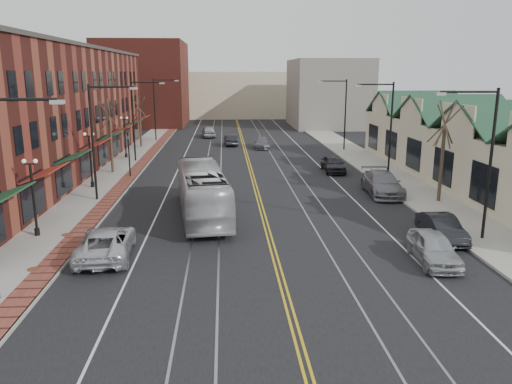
{
  "coord_description": "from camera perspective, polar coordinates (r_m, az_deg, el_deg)",
  "views": [
    {
      "loc": [
        -2.42,
        -18.92,
        8.91
      ],
      "look_at": [
        -0.59,
        9.75,
        2.0
      ],
      "focal_mm": 35.0,
      "sensor_mm": 36.0,
      "label": 1
    }
  ],
  "objects": [
    {
      "name": "building_right",
      "position": [
        44.45,
        23.8,
        3.82
      ],
      "size": [
        8.0,
        36.0,
        4.6
      ],
      "primitive_type": "cube",
      "color": "beige",
      "rests_on": "ground"
    },
    {
      "name": "transit_bus",
      "position": [
        31.67,
        -6.15,
        0.03
      ],
      "size": [
        3.97,
        11.48,
        3.13
      ],
      "primitive_type": "imported",
      "rotation": [
        0.0,
        0.0,
        3.26
      ],
      "color": "#B6B6B8",
      "rests_on": "ground"
    },
    {
      "name": "parked_suv",
      "position": [
        25.73,
        -16.78,
        -5.56
      ],
      "size": [
        2.88,
        5.56,
        1.5
      ],
      "primitive_type": "imported",
      "rotation": [
        0.0,
        0.0,
        3.22
      ],
      "color": "silver",
      "rests_on": "ground"
    },
    {
      "name": "streetlight_l_1",
      "position": [
        36.18,
        -17.56,
        6.74
      ],
      "size": [
        3.33,
        0.25,
        8.0
      ],
      "color": "black",
      "rests_on": "sidewalk_left"
    },
    {
      "name": "ground",
      "position": [
        21.05,
        3.35,
        -11.54
      ],
      "size": [
        160.0,
        160.0,
        0.0
      ],
      "primitive_type": "plane",
      "color": "black",
      "rests_on": "ground"
    },
    {
      "name": "manhole_far",
      "position": [
        29.64,
        -20.78,
        -4.56
      ],
      "size": [
        0.6,
        0.6,
        0.02
      ],
      "primitive_type": "cylinder",
      "color": "#592D19",
      "rests_on": "sidewalk_left"
    },
    {
      "name": "parked_car_b",
      "position": [
        28.94,
        20.45,
        -3.86
      ],
      "size": [
        1.48,
        4.19,
        1.38
      ],
      "primitive_type": "imported",
      "rotation": [
        0.0,
        0.0,
        -0.01
      ],
      "color": "black",
      "rests_on": "ground"
    },
    {
      "name": "streetlight_r_0",
      "position": [
        28.59,
        24.56,
        4.49
      ],
      "size": [
        3.33,
        0.25,
        8.0
      ],
      "color": "black",
      "rests_on": "sidewalk_right"
    },
    {
      "name": "building_left",
      "position": [
        48.94,
        -23.72,
        8.4
      ],
      "size": [
        10.0,
        50.0,
        11.0
      ],
      "primitive_type": "cube",
      "color": "maroon",
      "rests_on": "ground"
    },
    {
      "name": "lamppost_l_3",
      "position": [
        54.35,
        -14.72,
        5.99
      ],
      "size": [
        0.84,
        0.28,
        4.27
      ],
      "color": "black",
      "rests_on": "sidewalk_left"
    },
    {
      "name": "sidewalk_left",
      "position": [
        41.05,
        -17.06,
        0.49
      ],
      "size": [
        4.0,
        120.0,
        0.15
      ],
      "primitive_type": "cube",
      "color": "gray",
      "rests_on": "ground"
    },
    {
      "name": "tree_right_mid",
      "position": [
        36.51,
        20.57,
        4.54
      ],
      "size": [
        1.9,
        1.46,
        6.93
      ],
      "color": "#382B21",
      "rests_on": "sidewalk_right"
    },
    {
      "name": "parked_car_d",
      "position": [
        46.19,
        8.82,
        3.2
      ],
      "size": [
        1.95,
        4.55,
        1.53
      ],
      "primitive_type": "imported",
      "rotation": [
        0.0,
        0.0,
        -0.03
      ],
      "color": "#222228",
      "rests_on": "ground"
    },
    {
      "name": "tree_left_near",
      "position": [
        46.35,
        -16.29,
        6.3
      ],
      "size": [
        1.78,
        1.37,
        6.48
      ],
      "color": "#382B21",
      "rests_on": "sidewalk_left"
    },
    {
      "name": "backdrop_left",
      "position": [
        89.97,
        -12.62,
        11.99
      ],
      "size": [
        14.0,
        18.0,
        14.0
      ],
      "primitive_type": "cube",
      "color": "maroon",
      "rests_on": "ground"
    },
    {
      "name": "streetlight_r_1",
      "position": [
        43.25,
        14.64,
        7.94
      ],
      "size": [
        3.33,
        0.25,
        8.0
      ],
      "color": "black",
      "rests_on": "sidewalk_right"
    },
    {
      "name": "backdrop_mid",
      "position": [
        104.04,
        -2.36,
        11.08
      ],
      "size": [
        22.0,
        14.0,
        9.0
      ],
      "primitive_type": "cube",
      "color": "beige",
      "rests_on": "ground"
    },
    {
      "name": "distant_car_far",
      "position": [
        71.03,
        -5.43,
        6.89
      ],
      "size": [
        2.26,
        4.71,
        1.55
      ],
      "primitive_type": "imported",
      "rotation": [
        0.0,
        0.0,
        3.24
      ],
      "color": "#9FA1A5",
      "rests_on": "ground"
    },
    {
      "name": "streetlight_r_2",
      "position": [
        58.62,
        9.77,
        9.53
      ],
      "size": [
        3.33,
        0.25,
        8.0
      ],
      "color": "black",
      "rests_on": "sidewalk_right"
    },
    {
      "name": "lamppost_l_2",
      "position": [
        40.84,
        -18.36,
        3.38
      ],
      "size": [
        0.84,
        0.28,
        4.27
      ],
      "color": "black",
      "rests_on": "sidewalk_left"
    },
    {
      "name": "distant_car_right",
      "position": [
        60.3,
        0.69,
        5.64
      ],
      "size": [
        2.2,
        4.57,
        1.28
      ],
      "primitive_type": "imported",
      "rotation": [
        0.0,
        0.0,
        -0.09
      ],
      "color": "#5D5D64",
      "rests_on": "ground"
    },
    {
      "name": "lamppost_l_1",
      "position": [
        29.62,
        -24.06,
        -0.76
      ],
      "size": [
        0.84,
        0.28,
        4.27
      ],
      "color": "black",
      "rests_on": "sidewalk_left"
    },
    {
      "name": "distant_car_left",
      "position": [
        62.63,
        -2.92,
        5.95
      ],
      "size": [
        1.77,
        4.2,
        1.35
      ],
      "primitive_type": "imported",
      "rotation": [
        0.0,
        0.0,
        3.23
      ],
      "color": "black",
      "rests_on": "ground"
    },
    {
      "name": "sidewalk_right",
      "position": [
        42.44,
        16.3,
        0.95
      ],
      "size": [
        4.0,
        120.0,
        0.15
      ],
      "primitive_type": "cube",
      "color": "gray",
      "rests_on": "ground"
    },
    {
      "name": "backdrop_right",
      "position": [
        85.78,
        8.22,
        11.11
      ],
      "size": [
        12.0,
        16.0,
        11.0
      ],
      "primitive_type": "cube",
      "color": "slate",
      "rests_on": "ground"
    },
    {
      "name": "traffic_signal",
      "position": [
        44.18,
        -14.33,
        4.56
      ],
      "size": [
        0.18,
        0.15,
        3.8
      ],
      "color": "black",
      "rests_on": "sidewalk_left"
    },
    {
      "name": "tree_left_far",
      "position": [
        62.01,
        -13.13,
        7.96
      ],
      "size": [
        1.66,
        1.28,
        6.02
      ],
      "color": "#382B21",
      "rests_on": "sidewalk_left"
    },
    {
      "name": "streetlight_l_2",
      "position": [
        51.79,
        -13.4,
        8.86
      ],
      "size": [
        3.33,
        0.25,
        8.0
      ],
      "color": "black",
      "rests_on": "sidewalk_left"
    },
    {
      "name": "manhole_mid",
      "position": [
        25.18,
        -24.05,
        -8.04
      ],
      "size": [
        0.6,
        0.6,
        0.02
      ],
      "primitive_type": "cylinder",
      "color": "#592D19",
      "rests_on": "sidewalk_left"
    },
    {
      "name": "parked_car_a",
      "position": [
        25.42,
        19.65,
        -6.05
      ],
      "size": [
        2.08,
        4.46,
        1.48
      ],
      "primitive_type": "imported",
      "rotation": [
        0.0,
        0.0,
        -0.08
      ],
      "color": "#A7A9AE",
      "rests_on": "ground"
    },
    {
      "name": "parked_car_c",
      "position": [
        38.32,
        14.24,
        0.95
      ],
      "size": [
        2.72,
        5.95,
        1.69
      ],
      "primitive_type": "imported",
      "rotation": [
        0.0,
        0.0,
        -0.06
      ],
      "color": "slate",
      "rests_on": "ground"
    },
    {
      "name": "streetlight_l_3",
      "position": [
        67.59,
        -11.15,
        9.98
      ],
      "size": [
        3.33,
        0.25,
        8.0
      ],
      "color": "black",
      "rests_on": "sidewalk_left"
    }
  ]
}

